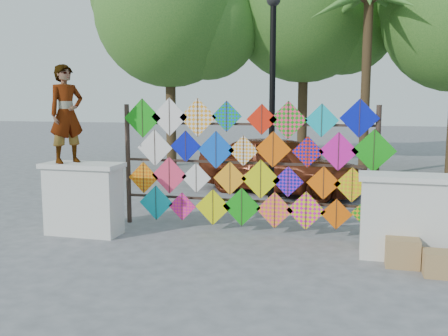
{
  "coord_description": "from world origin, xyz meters",
  "views": [
    {
      "loc": [
        1.91,
        -7.97,
        2.39
      ],
      "look_at": [
        -0.33,
        0.6,
        1.17
      ],
      "focal_mm": 40.0,
      "sensor_mm": 36.0,
      "label": 1
    }
  ],
  "objects_px": {
    "kite_rack": "(247,164)",
    "vendor_woman": "(67,114)",
    "lamppost": "(272,84)",
    "sedan": "(280,164)"
  },
  "relations": [
    {
      "from": "sedan",
      "to": "lamppost",
      "type": "height_order",
      "value": "lamppost"
    },
    {
      "from": "kite_rack",
      "to": "lamppost",
      "type": "distance_m",
      "value": 1.95
    },
    {
      "from": "lamppost",
      "to": "vendor_woman",
      "type": "bearing_deg",
      "value": -146.04
    },
    {
      "from": "vendor_woman",
      "to": "sedan",
      "type": "bearing_deg",
      "value": -1.24
    },
    {
      "from": "lamppost",
      "to": "sedan",
      "type": "bearing_deg",
      "value": 94.48
    },
    {
      "from": "kite_rack",
      "to": "sedan",
      "type": "xyz_separation_m",
      "value": [
        0.03,
        3.92,
        -0.49
      ]
    },
    {
      "from": "vendor_woman",
      "to": "sedan",
      "type": "distance_m",
      "value": 5.9
    },
    {
      "from": "kite_rack",
      "to": "lamppost",
      "type": "bearing_deg",
      "value": 79.51
    },
    {
      "from": "kite_rack",
      "to": "vendor_woman",
      "type": "relative_size",
      "value": 2.89
    },
    {
      "from": "kite_rack",
      "to": "vendor_woman",
      "type": "height_order",
      "value": "vendor_woman"
    }
  ]
}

